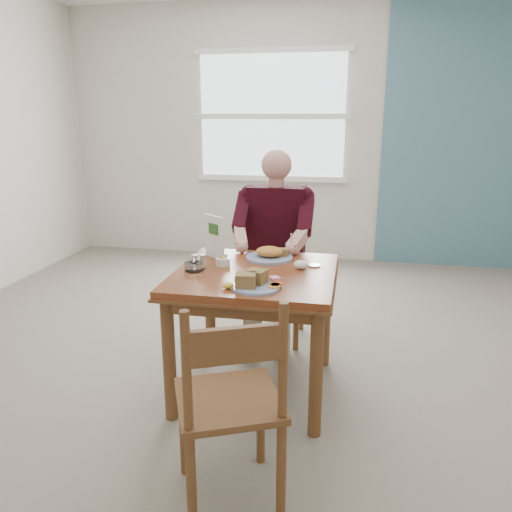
% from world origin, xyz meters
% --- Properties ---
extents(floor, '(6.00, 6.00, 0.00)m').
position_xyz_m(floor, '(0.00, 0.00, 0.00)').
color(floor, slate).
rests_on(floor, ground).
extents(wall_back, '(5.50, 0.00, 5.50)m').
position_xyz_m(wall_back, '(0.00, 3.00, 1.40)').
color(wall_back, beige).
rests_on(wall_back, ground).
extents(accent_panel, '(1.60, 0.02, 2.80)m').
position_xyz_m(accent_panel, '(1.60, 2.98, 1.40)').
color(accent_panel, slate).
rests_on(accent_panel, ground).
extents(lemon_wedge, '(0.07, 0.06, 0.03)m').
position_xyz_m(lemon_wedge, '(-0.08, -0.32, 0.77)').
color(lemon_wedge, yellow).
rests_on(lemon_wedge, table).
extents(napkin, '(0.10, 0.08, 0.05)m').
position_xyz_m(napkin, '(0.25, 0.09, 0.78)').
color(napkin, white).
rests_on(napkin, table).
extents(metal_dish, '(0.08, 0.08, 0.01)m').
position_xyz_m(metal_dish, '(0.32, 0.16, 0.75)').
color(metal_dish, silver).
rests_on(metal_dish, table).
extents(window, '(1.72, 0.04, 1.42)m').
position_xyz_m(window, '(-0.40, 2.97, 1.60)').
color(window, white).
rests_on(window, wall_back).
extents(table, '(0.92, 0.92, 0.75)m').
position_xyz_m(table, '(0.00, 0.00, 0.64)').
color(table, brown).
rests_on(table, ground).
extents(chair_far, '(0.42, 0.42, 0.95)m').
position_xyz_m(chair_far, '(0.00, 0.80, 0.48)').
color(chair_far, brown).
rests_on(chair_far, ground).
extents(chair_near, '(0.55, 0.55, 0.95)m').
position_xyz_m(chair_near, '(0.08, -0.93, 0.48)').
color(chair_near, brown).
rests_on(chair_near, ground).
extents(diner, '(0.53, 0.56, 1.39)m').
position_xyz_m(diner, '(0.00, 0.71, 0.81)').
color(diner, gray).
rests_on(diner, chair_far).
extents(near_plate, '(0.27, 0.26, 0.08)m').
position_xyz_m(near_plate, '(0.05, -0.28, 0.78)').
color(near_plate, white).
rests_on(near_plate, table).
extents(far_plate, '(0.33, 0.33, 0.08)m').
position_xyz_m(far_plate, '(0.04, 0.27, 0.78)').
color(far_plate, white).
rests_on(far_plate, table).
extents(caddy, '(0.11, 0.11, 0.06)m').
position_xyz_m(caddy, '(-0.21, 0.07, 0.77)').
color(caddy, white).
rests_on(caddy, table).
extents(shakers, '(0.09, 0.06, 0.08)m').
position_xyz_m(shakers, '(-0.33, -0.02, 0.79)').
color(shakers, white).
rests_on(shakers, table).
extents(creamer, '(0.14, 0.14, 0.05)m').
position_xyz_m(creamer, '(-0.34, -0.06, 0.78)').
color(creamer, white).
rests_on(creamer, table).
extents(menu, '(0.15, 0.12, 0.27)m').
position_xyz_m(menu, '(-0.30, 0.22, 0.88)').
color(menu, white).
rests_on(menu, table).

